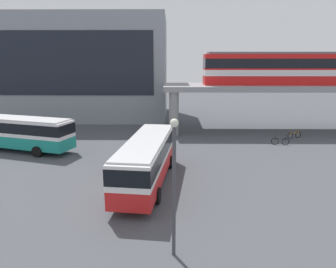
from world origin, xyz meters
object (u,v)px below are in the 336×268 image
(bus_main, at_px, (147,156))
(bicycle_black, at_px, (280,141))
(station_building, at_px, (70,68))
(train, at_px, (293,68))
(bus_secondary, at_px, (18,130))
(bicycle_orange, at_px, (294,135))

(bus_main, xyz_separation_m, bicycle_black, (12.90, 10.71, -1.63))
(station_building, bearing_deg, bicycle_black, -33.19)
(train, xyz_separation_m, bicycle_black, (-3.34, -7.12, -7.22))
(bus_secondary, xyz_separation_m, bicycle_orange, (28.31, 5.25, -1.63))
(station_building, relative_size, bus_main, 2.59)
(train, distance_m, bicycle_orange, 8.43)
(station_building, distance_m, bicycle_black, 32.61)
(station_building, distance_m, train, 31.71)
(bicycle_black, bearing_deg, bus_secondary, -174.65)
(train, bearing_deg, bicycle_orange, -100.90)
(bicycle_orange, relative_size, bicycle_black, 0.96)
(train, bearing_deg, bus_main, -132.31)
(bus_secondary, height_order, bicycle_orange, bus_secondary)
(train, height_order, bus_main, train)
(bus_secondary, bearing_deg, bicycle_orange, 10.52)
(bus_secondary, height_order, bicycle_black, bus_secondary)
(bicycle_orange, bearing_deg, station_building, 153.40)
(bus_main, bearing_deg, bicycle_black, 39.71)
(bus_secondary, bearing_deg, train, 18.13)
(bus_secondary, bearing_deg, station_building, 92.45)
(bus_main, height_order, bicycle_orange, bus_main)
(bus_main, bearing_deg, bicycle_orange, 41.32)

